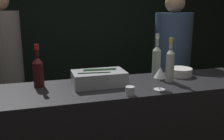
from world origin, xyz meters
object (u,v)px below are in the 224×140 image
(wine_glass, at_px, (160,73))
(red_wine_bottle_tall, at_px, (38,70))
(bowl_white, at_px, (180,72))
(white_wine_bottle, at_px, (156,60))
(person_in_hoodie, at_px, (5,66))
(person_blond_tee, at_px, (171,65))
(candle_votive, at_px, (130,91))
(rose_wine_bottle, at_px, (170,64))
(ice_bin_with_bottles, at_px, (99,78))

(wine_glass, height_order, red_wine_bottle_tall, red_wine_bottle_tall)
(bowl_white, xyz_separation_m, red_wine_bottle_tall, (-1.20, 0.01, 0.09))
(bowl_white, xyz_separation_m, white_wine_bottle, (-0.23, 0.01, 0.12))
(person_in_hoodie, relative_size, person_blond_tee, 1.01)
(candle_votive, bearing_deg, rose_wine_bottle, 28.33)
(white_wine_bottle, relative_size, person_in_hoodie, 0.21)
(wine_glass, bearing_deg, person_blond_tee, 55.92)
(wine_glass, xyz_separation_m, candle_votive, (-0.25, -0.05, -0.09))
(bowl_white, relative_size, rose_wine_bottle, 0.58)
(white_wine_bottle, bearing_deg, red_wine_bottle_tall, -179.98)
(ice_bin_with_bottles, bearing_deg, white_wine_bottle, 8.86)
(candle_votive, bearing_deg, ice_bin_with_bottles, 117.50)
(ice_bin_with_bottles, bearing_deg, person_blond_tee, 32.16)
(person_blond_tee, bearing_deg, bowl_white, -117.12)
(red_wine_bottle_tall, bearing_deg, wine_glass, -20.80)
(red_wine_bottle_tall, height_order, person_blond_tee, person_blond_tee)
(red_wine_bottle_tall, bearing_deg, rose_wine_bottle, -7.98)
(ice_bin_with_bottles, distance_m, rose_wine_bottle, 0.59)
(candle_votive, distance_m, red_wine_bottle_tall, 0.71)
(candle_votive, relative_size, person_in_hoodie, 0.04)
(ice_bin_with_bottles, xyz_separation_m, person_in_hoodie, (-0.80, 1.00, -0.08))
(candle_votive, xyz_separation_m, person_blond_tee, (0.83, 0.91, -0.07))
(red_wine_bottle_tall, relative_size, person_in_hoodie, 0.18)
(bowl_white, distance_m, red_wine_bottle_tall, 1.21)
(red_wine_bottle_tall, xyz_separation_m, person_blond_tee, (1.43, 0.54, -0.17))
(person_blond_tee, bearing_deg, person_in_hoodie, 163.13)
(bowl_white, distance_m, wine_glass, 0.48)
(ice_bin_with_bottles, height_order, rose_wine_bottle, rose_wine_bottle)
(wine_glass, height_order, white_wine_bottle, white_wine_bottle)
(bowl_white, xyz_separation_m, wine_glass, (-0.36, -0.31, 0.09))
(ice_bin_with_bottles, xyz_separation_m, person_blond_tee, (0.98, 0.62, -0.10))
(rose_wine_bottle, height_order, person_blond_tee, person_blond_tee)
(candle_votive, relative_size, person_blond_tee, 0.04)
(wine_glass, height_order, person_in_hoodie, person_in_hoodie)
(red_wine_bottle_tall, relative_size, person_blond_tee, 0.18)
(wine_glass, bearing_deg, red_wine_bottle_tall, 159.20)
(red_wine_bottle_tall, xyz_separation_m, person_in_hoodie, (-0.35, 0.92, -0.15))
(bowl_white, xyz_separation_m, person_blond_tee, (0.22, 0.55, -0.07))
(red_wine_bottle_tall, distance_m, rose_wine_bottle, 1.04)
(wine_glass, relative_size, person_in_hoodie, 0.09)
(candle_votive, height_order, rose_wine_bottle, rose_wine_bottle)
(bowl_white, height_order, wine_glass, wine_glass)
(bowl_white, height_order, red_wine_bottle_tall, red_wine_bottle_tall)
(wine_glass, distance_m, person_blond_tee, 1.05)
(wine_glass, distance_m, candle_votive, 0.27)
(white_wine_bottle, height_order, rose_wine_bottle, white_wine_bottle)
(ice_bin_with_bottles, relative_size, candle_votive, 6.38)
(wine_glass, bearing_deg, candle_votive, -168.29)
(bowl_white, bearing_deg, person_blond_tee, 67.72)
(candle_votive, distance_m, person_in_hoodie, 1.60)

